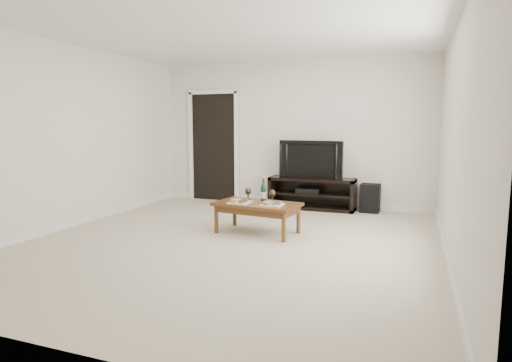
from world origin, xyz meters
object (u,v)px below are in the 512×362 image
(television, at_px, (313,159))
(subwoofer, at_px, (370,198))
(media_console, at_px, (312,193))
(coffee_table, at_px, (257,218))

(television, xyz_separation_m, subwoofer, (0.99, 0.08, -0.64))
(media_console, xyz_separation_m, television, (0.00, 0.00, 0.60))
(television, bearing_deg, coffee_table, -93.33)
(television, distance_m, coffee_table, 2.06)
(media_console, height_order, coffee_table, media_console)
(media_console, relative_size, television, 1.33)
(media_console, distance_m, television, 0.60)
(media_console, bearing_deg, subwoofer, 4.84)
(subwoofer, bearing_deg, television, -173.85)
(television, xyz_separation_m, coffee_table, (-0.31, -1.93, -0.67))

